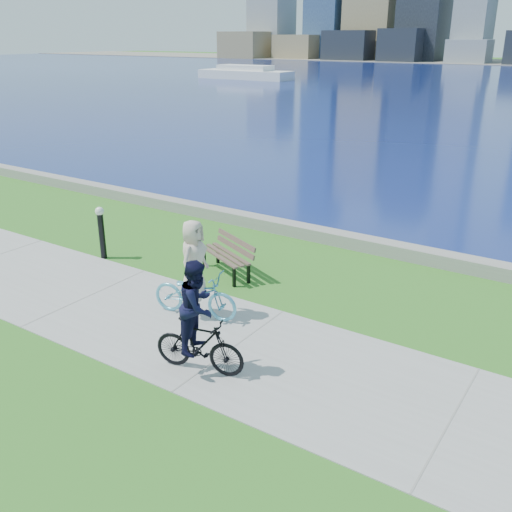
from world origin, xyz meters
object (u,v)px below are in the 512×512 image
Objects in this scene: bollard_lamp at (101,229)px; cyclist_man at (198,326)px; cyclist_woman at (195,281)px; park_bench at (229,253)px.

bollard_lamp is 0.68× the size of cyclist_man.
cyclist_man reaches higher than bollard_lamp.
cyclist_man is (1.39, -1.58, 0.10)m from cyclist_woman.
cyclist_man is (2.16, -3.80, 0.34)m from park_bench.
park_bench is at bearing 16.35° from bollard_lamp.
park_bench is 4.39m from cyclist_man.
park_bench is at bearing 8.18° from cyclist_woman.
cyclist_woman is (4.11, -1.25, -0.01)m from bollard_lamp.
bollard_lamp is 4.30m from cyclist_woman.
park_bench is 2.37m from cyclist_woman.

